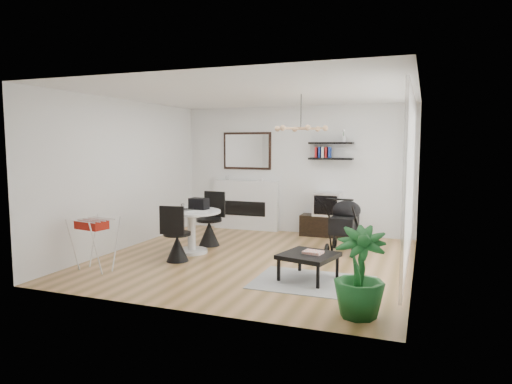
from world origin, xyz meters
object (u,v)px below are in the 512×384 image
(crt_tv, at_px, (328,204))
(coffee_table, at_px, (308,256))
(drying_rack, at_px, (95,243))
(stroller, at_px, (345,228))
(fireplace, at_px, (246,199))
(potted_plant, at_px, (359,272))
(dining_table, at_px, (192,225))
(tv_console, at_px, (329,226))

(crt_tv, distance_m, coffee_table, 3.15)
(drying_rack, xyz_separation_m, stroller, (3.32, 2.51, 0.02))
(fireplace, relative_size, coffee_table, 2.52)
(fireplace, bearing_deg, coffee_table, -55.54)
(stroller, bearing_deg, crt_tv, 116.47)
(potted_plant, bearing_deg, fireplace, 124.99)
(dining_table, bearing_deg, fireplace, 88.17)
(tv_console, height_order, potted_plant, potted_plant)
(crt_tv, bearing_deg, potted_plant, -74.02)
(dining_table, bearing_deg, stroller, 21.78)
(tv_console, bearing_deg, stroller, -67.09)
(crt_tv, distance_m, dining_table, 2.98)
(tv_console, distance_m, coffee_table, 3.13)
(tv_console, xyz_separation_m, potted_plant, (1.19, -4.26, 0.28))
(stroller, bearing_deg, potted_plant, -75.24)
(crt_tv, bearing_deg, drying_rack, -126.17)
(tv_console, relative_size, coffee_table, 1.35)
(tv_console, bearing_deg, dining_table, -131.03)
(dining_table, distance_m, potted_plant, 3.74)
(drying_rack, relative_size, coffee_table, 0.93)
(fireplace, height_order, dining_table, fireplace)
(stroller, distance_m, coffee_table, 1.86)
(crt_tv, height_order, drying_rack, crt_tv)
(dining_table, xyz_separation_m, potted_plant, (3.16, -2.00, 0.01))
(potted_plant, bearing_deg, tv_console, 105.60)
(tv_console, height_order, coffee_table, tv_console)
(fireplace, height_order, tv_console, fireplace)
(crt_tv, height_order, stroller, stroller)
(tv_console, bearing_deg, fireplace, 175.88)
(fireplace, xyz_separation_m, stroller, (2.42, -1.40, -0.25))
(drying_rack, relative_size, potted_plant, 0.79)
(dining_table, height_order, coffee_table, dining_table)
(potted_plant, bearing_deg, dining_table, 147.59)
(drying_rack, xyz_separation_m, potted_plant, (3.97, -0.49, 0.08))
(fireplace, distance_m, drying_rack, 4.02)
(tv_console, bearing_deg, coffee_table, -83.81)
(crt_tv, xyz_separation_m, drying_rack, (-2.75, -3.77, -0.26))
(coffee_table, relative_size, potted_plant, 0.86)
(drying_rack, bearing_deg, fireplace, 86.63)
(fireplace, bearing_deg, dining_table, -91.83)
(stroller, xyz_separation_m, potted_plant, (0.66, -3.00, 0.06))
(dining_table, bearing_deg, coffee_table, -20.23)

